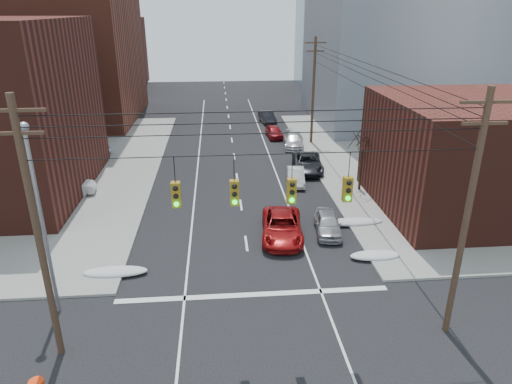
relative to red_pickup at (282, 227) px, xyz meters
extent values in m
cube|color=gray|center=(24.68, 14.38, -0.68)|extent=(40.00, 40.00, 0.15)
cube|color=#471D15|center=(-28.32, 61.38, 5.24)|extent=(22.00, 18.00, 12.00)
cube|color=gray|center=(19.68, 31.38, 11.74)|extent=(22.00, 20.00, 25.00)
cube|color=gray|center=(21.68, 57.38, 10.24)|extent=(20.00, 18.00, 22.00)
cube|color=#471D15|center=(15.68, 3.38, 3.24)|extent=(16.00, 12.00, 8.00)
cylinder|color=#473323|center=(-10.82, -9.62, 4.74)|extent=(0.28, 0.28, 11.00)
cube|color=#473323|center=(-10.82, -9.62, 9.64)|extent=(2.20, 0.12, 0.12)
cube|color=#473323|center=(-10.82, -9.62, 8.84)|extent=(1.80, 0.12, 0.12)
cylinder|color=#473323|center=(6.18, -9.62, 4.74)|extent=(0.28, 0.28, 11.00)
cube|color=#473323|center=(6.18, -9.62, 9.64)|extent=(2.20, 0.12, 0.12)
cube|color=#473323|center=(6.18, -9.62, 8.84)|extent=(1.80, 0.12, 0.12)
cylinder|color=#473323|center=(6.18, 21.38, 4.74)|extent=(0.28, 0.28, 11.00)
cube|color=#473323|center=(6.18, 21.38, 9.64)|extent=(2.20, 0.12, 0.12)
cube|color=#473323|center=(6.18, 21.38, 8.84)|extent=(1.80, 0.12, 0.12)
cylinder|color=black|center=(-2.32, -9.62, 7.84)|extent=(17.00, 0.04, 0.04)
cylinder|color=black|center=(-5.52, -9.62, 7.34)|extent=(0.03, 0.03, 1.00)
cube|color=olive|center=(-5.52, -9.62, 6.34)|extent=(0.35, 0.30, 1.00)
sphere|color=black|center=(-5.52, -9.79, 6.66)|extent=(0.20, 0.20, 0.20)
sphere|color=black|center=(-5.52, -9.79, 6.34)|extent=(0.20, 0.20, 0.20)
sphere|color=#0CE526|center=(-5.52, -9.79, 6.02)|extent=(0.20, 0.20, 0.20)
cylinder|color=black|center=(-3.32, -9.62, 7.34)|extent=(0.03, 0.03, 1.00)
cube|color=olive|center=(-3.32, -9.62, 6.34)|extent=(0.35, 0.30, 1.00)
sphere|color=black|center=(-3.32, -9.79, 6.66)|extent=(0.20, 0.20, 0.20)
sphere|color=black|center=(-3.32, -9.79, 6.34)|extent=(0.20, 0.20, 0.20)
sphere|color=#0CE526|center=(-3.32, -9.79, 6.02)|extent=(0.20, 0.20, 0.20)
cylinder|color=black|center=(-1.12, -9.62, 7.34)|extent=(0.03, 0.03, 1.00)
cube|color=olive|center=(-1.12, -9.62, 6.34)|extent=(0.35, 0.30, 1.00)
sphere|color=black|center=(-1.12, -9.79, 6.66)|extent=(0.20, 0.20, 0.20)
sphere|color=black|center=(-1.12, -9.79, 6.34)|extent=(0.20, 0.20, 0.20)
sphere|color=#0CE526|center=(-1.12, -9.79, 6.02)|extent=(0.20, 0.20, 0.20)
cylinder|color=black|center=(1.08, -9.62, 7.34)|extent=(0.03, 0.03, 1.00)
cube|color=olive|center=(1.08, -9.62, 6.34)|extent=(0.35, 0.30, 1.00)
sphere|color=black|center=(1.08, -9.79, 6.66)|extent=(0.20, 0.20, 0.20)
sphere|color=black|center=(1.08, -9.79, 6.34)|extent=(0.20, 0.20, 0.20)
sphere|color=#0CE526|center=(1.08, -9.79, 6.02)|extent=(0.20, 0.20, 0.20)
cylinder|color=gray|center=(-11.82, -6.62, 3.74)|extent=(0.18, 0.18, 9.00)
sphere|color=gray|center=(-11.82, -6.62, 8.34)|extent=(0.44, 0.44, 0.44)
cylinder|color=black|center=(7.28, 7.38, 0.99)|extent=(0.20, 0.20, 3.50)
cylinder|color=black|center=(7.67, 7.50, 3.32)|extent=(0.27, 0.82, 1.19)
cylinder|color=black|center=(7.51, 7.95, 3.40)|extent=(1.17, 0.54, 1.38)
cylinder|color=black|center=(6.85, 8.12, 3.43)|extent=(1.44, 1.00, 1.48)
cylinder|color=black|center=(6.88, 7.44, 3.32)|extent=(0.17, 0.84, 1.19)
cylinder|color=black|center=(6.83, 6.96, 3.40)|extent=(0.82, 0.99, 1.40)
cylinder|color=black|center=(7.35, 6.53, 3.43)|extent=(1.74, 0.21, 1.43)
cylinder|color=black|center=(7.61, 7.15, 3.32)|extent=(0.48, 0.73, 1.20)
ellipsoid|color=silver|center=(-9.72, -3.62, -0.55)|extent=(3.50, 1.08, 0.42)
ellipsoid|color=silver|center=(5.08, -3.12, -0.55)|extent=(3.00, 1.08, 0.42)
ellipsoid|color=silver|center=(5.08, 1.38, -0.55)|extent=(4.00, 1.08, 0.42)
imported|color=maroon|center=(0.00, 0.00, 0.00)|extent=(3.07, 5.69, 1.52)
imported|color=#A9A9AE|center=(3.05, 0.40, -0.08)|extent=(2.07, 4.14, 1.35)
imported|color=silver|center=(2.48, 9.46, -0.12)|extent=(1.79, 4.01, 1.28)
imported|color=black|center=(4.08, 12.52, 0.00)|extent=(3.08, 5.66, 1.51)
imported|color=silver|center=(4.08, 20.09, -0.06)|extent=(2.60, 5.05, 1.40)
imported|color=maroon|center=(2.48, 24.04, -0.09)|extent=(1.83, 4.02, 1.34)
imported|color=black|center=(2.48, 31.30, -0.05)|extent=(2.08, 4.47, 1.42)
imported|color=silver|center=(-15.63, 8.17, 0.09)|extent=(4.37, 1.96, 1.39)
imported|color=#BABBBF|center=(-16.59, 18.31, 0.03)|extent=(4.86, 2.84, 1.27)
imported|color=black|center=(-20.09, 10.99, 0.17)|extent=(5.55, 2.66, 1.56)
imported|color=#B4B4B9|center=(-19.11, 18.27, 0.04)|extent=(3.80, 1.58, 1.29)
camera|label=1|loc=(-3.89, -25.72, 12.89)|focal=32.00mm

